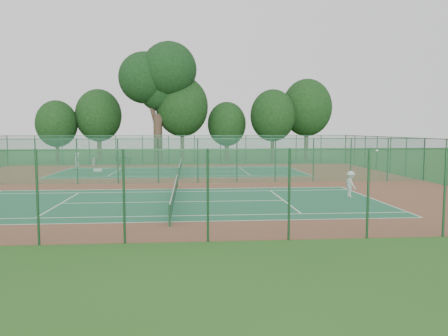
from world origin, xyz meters
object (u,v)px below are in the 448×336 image
Objects in this scene: player_near at (351,184)px; trash_bin at (94,162)px; bench at (124,161)px; kit_bag at (98,170)px; big_tree at (158,77)px; player_far at (77,162)px.

player_near is 1.90× the size of trash_bin.
bench reaches higher than kit_bag.
trash_bin reaches higher than kit_bag.
big_tree is at bearing 46.30° from kit_bag.
player_near is at bearing -64.35° from kit_bag.
player_far is 2.30× the size of trash_bin.
big_tree reaches higher than kit_bag.
player_near is at bearing -71.03° from bench.
kit_bag is (2.00, -7.71, -0.27)m from trash_bin.
big_tree reaches higher than trash_bin.
player_near is 0.83× the size of player_far.
bench is (3.46, -0.11, 0.10)m from trash_bin.
bench is 11.95m from big_tree.
player_near is 0.93× the size of bench.
big_tree reaches higher than player_far.
trash_bin is 0.06× the size of big_tree.
player_near is 0.11× the size of big_tree.
player_near reaches higher than trash_bin.
player_far is 2.11m from kit_bag.
player_far is 2.38× the size of kit_bag.
bench is 0.11× the size of big_tree.
big_tree reaches higher than player_near.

